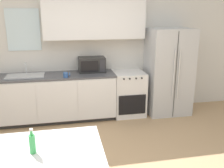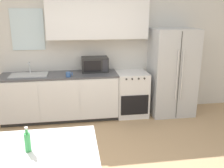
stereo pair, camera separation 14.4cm
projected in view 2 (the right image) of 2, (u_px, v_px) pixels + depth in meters
name	position (u px, v px, depth m)	size (l,w,h in m)	color
wall_back	(86.00, 42.00, 4.93)	(12.00, 0.38, 2.70)	silver
kitchen_counter	(61.00, 97.00, 4.84)	(2.20, 0.66, 0.90)	#333333
oven_range	(131.00, 94.00, 5.06)	(0.62, 0.63, 0.89)	white
refrigerator	(172.00, 72.00, 5.02)	(0.85, 0.73, 1.73)	silver
kitchen_sink	(29.00, 75.00, 4.63)	(0.68, 0.39, 0.23)	#B7BABC
microwave	(95.00, 64.00, 4.89)	(0.51, 0.34, 0.29)	#282828
coffee_mug	(69.00, 74.00, 4.52)	(0.12, 0.09, 0.09)	#335999
dining_table	(36.00, 158.00, 2.45)	(1.21, 0.88, 0.76)	white
drink_bottle	(28.00, 141.00, 2.37)	(0.06, 0.06, 0.25)	#3FB259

